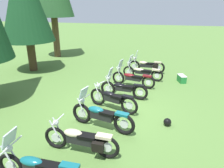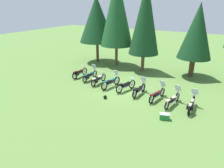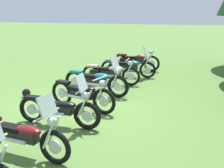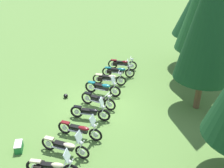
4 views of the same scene
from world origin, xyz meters
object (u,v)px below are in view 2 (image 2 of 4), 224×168
Objects in this scene: motorcycle_5 at (139,89)px; motorcycle_7 at (173,99)px; picnic_cooler at (165,117)px; pine_tree_0 at (97,19)px; motorcycle_6 at (157,94)px; dropped_helmet at (105,97)px; pine_tree_1 at (117,10)px; motorcycle_8 at (192,104)px; motorcycle_3 at (111,82)px; pine_tree_2 at (145,18)px; motorcycle_1 at (90,75)px; pine_tree_3 at (197,32)px; motorcycle_2 at (98,79)px; motorcycle_0 at (80,73)px; motorcycle_4 at (126,85)px.

motorcycle_5 is 0.95× the size of motorcycle_7.
pine_tree_0 is at bearing 140.89° from picnic_cooler.
dropped_helmet is at bearing 128.88° from motorcycle_6.
motorcycle_6 is at bearing -41.93° from pine_tree_1.
motorcycle_8 is 15.04m from pine_tree_0.
pine_tree_2 reaches higher than motorcycle_3.
pine_tree_3 is (8.10, 5.86, 3.92)m from motorcycle_1.
motorcycle_2 is 8.34m from pine_tree_1.
motorcycle_2 is 4.11m from motorcycle_5.
pine_tree_3 is at bearing 10.39° from motorcycle_8.
pine_tree_3 is 25.15× the size of dropped_helmet.
pine_tree_1 reaches higher than motorcycle_7.
pine_tree_0 reaches higher than motorcycle_1.
picnic_cooler is at bearing -108.25° from motorcycle_0.
pine_tree_1 is at bearing 53.43° from motorcycle_4.
dropped_helmet is at bearing -149.88° from motorcycle_3.
dropped_helmet is at bearing 172.55° from picnic_cooler.
motorcycle_3 reaches higher than motorcycle_1.
motorcycle_5 is at bearing 137.14° from picnic_cooler.
motorcycle_8 is (8.18, -0.87, 0.01)m from motorcycle_2.
motorcycle_4 is (5.45, -0.69, 0.01)m from motorcycle_0.
motorcycle_6 is at bearing 117.85° from picnic_cooler.
motorcycle_2 is 0.98× the size of motorcycle_6.
picnic_cooler is at bearing -89.08° from pine_tree_3.
motorcycle_2 is 10.08m from pine_tree_3.
motorcycle_2 is at bearing -110.10° from pine_tree_2.
motorcycle_7 is at bearing -96.09° from motorcycle_0.
motorcycle_3 is 1.01× the size of motorcycle_7.
motorcycle_4 is 1.27m from motorcycle_5.
motorcycle_3 is at bearing 96.33° from motorcycle_6.
pine_tree_2 is at bearing 4.75° from motorcycle_3.
motorcycle_5 is (1.26, -0.16, -0.02)m from motorcycle_4.
motorcycle_3 reaches higher than motorcycle_2.
pine_tree_1 is 1.08× the size of pine_tree_2.
pine_tree_3 is (6.82, 6.31, 3.92)m from motorcycle_2.
motorcycle_2 is 7.56m from picnic_cooler.
motorcycle_5 is at bearing 81.40° from motorcycle_8.
motorcycle_8 is 3.30× the size of picnic_cooler.
picnic_cooler is at bearing 149.27° from motorcycle_8.
motorcycle_8 is at bearing -95.19° from motorcycle_2.
pine_tree_0 reaches higher than pine_tree_3.
pine_tree_2 is (6.27, -0.73, 0.42)m from pine_tree_0.
motorcycle_6 is at bearing -58.30° from pine_tree_2.
motorcycle_3 is at bearing 93.45° from motorcycle_7.
motorcycle_7 reaches higher than dropped_helmet.
motorcycle_5 is at bearing -37.73° from pine_tree_0.
motorcycle_7 is at bearing -38.83° from pine_tree_1.
pine_tree_0 reaches higher than motorcycle_4.
motorcycle_6 reaches higher than motorcycle_7.
motorcycle_3 is 4.26m from motorcycle_6.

